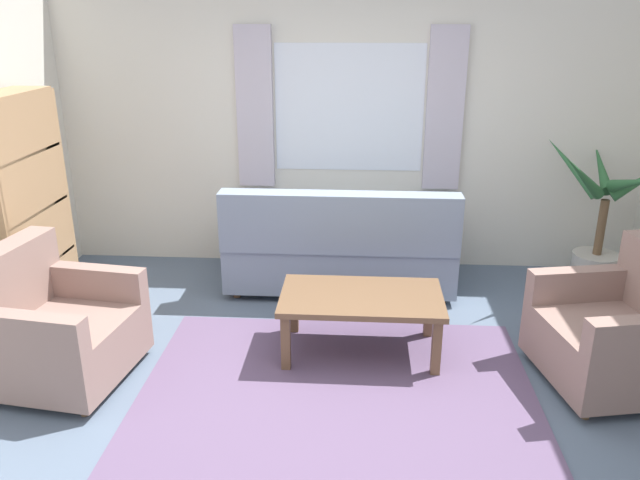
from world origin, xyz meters
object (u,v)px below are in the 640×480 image
armchair_left (53,328)px  bookshelf (24,206)px  couch (340,248)px  potted_plant (598,234)px  armchair_right (622,332)px  coffee_table (361,302)px

armchair_left → bookshelf: bookshelf is taller
couch → potted_plant: (2.15, 0.14, 0.13)m
armchair_right → bookshelf: bearing=-110.1°
coffee_table → potted_plant: size_ratio=0.85×
coffee_table → armchair_right: bearing=-9.1°
armchair_left → coffee_table: (1.95, 0.45, 0.03)m
bookshelf → potted_plant: bearing=100.5°
couch → armchair_left: bearing=40.7°
coffee_table → potted_plant: (1.96, 1.21, 0.12)m
couch → bookshelf: (-2.31, -0.69, 0.53)m
potted_plant → coffee_table: bearing=-148.4°
potted_plant → couch: bearing=-176.3°
armchair_left → armchair_right: bearing=-79.3°
couch → coffee_table: couch is taller
armchair_right → couch: bearing=-137.4°
armchair_left → bookshelf: 1.13m
armchair_right → armchair_left: bearing=-98.2°
armchair_left → couch: bearing=-41.6°
armchair_left → potted_plant: 4.26m
armchair_right → coffee_table: bearing=-110.3°
potted_plant → armchair_right: bearing=-102.7°
armchair_right → coffee_table: (-1.63, 0.26, 0.03)m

